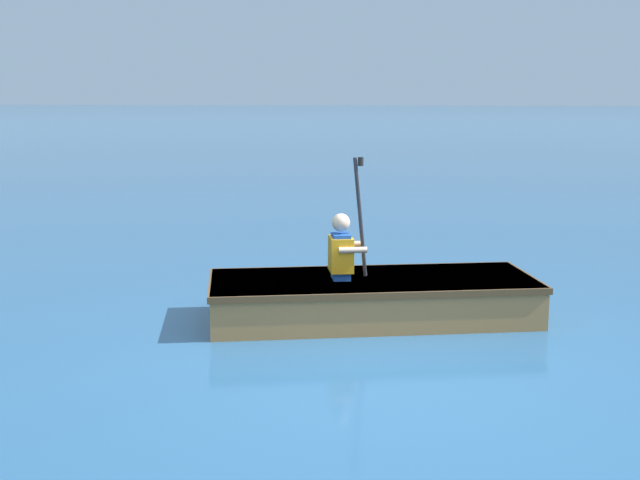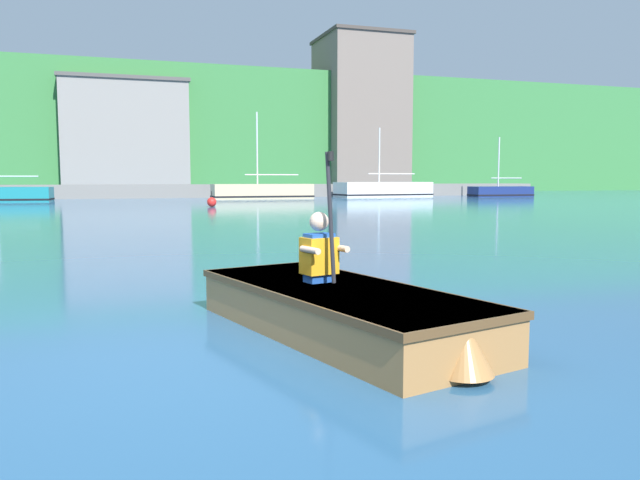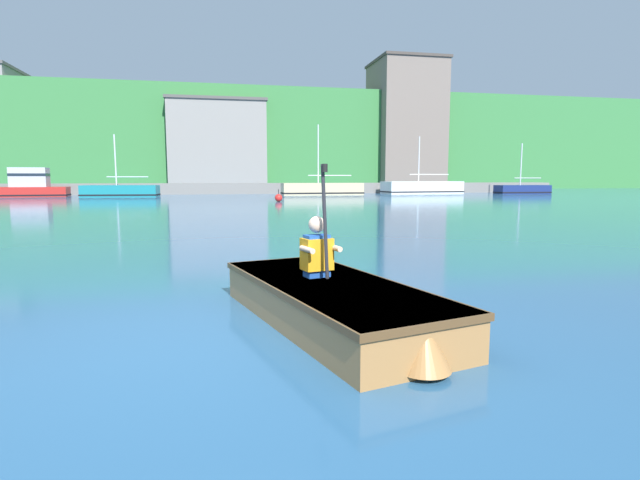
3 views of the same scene
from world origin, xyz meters
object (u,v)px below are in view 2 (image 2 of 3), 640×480
at_px(moored_boat_dock_east_inner, 501,192).
at_px(person_paddler, 320,251).
at_px(moored_boat_dock_center_far, 262,192).
at_px(moored_boat_dock_east_end, 383,190).
at_px(moored_boat_dock_west_inner, 1,195).
at_px(rowboat_foreground, 342,308).
at_px(channel_buoy, 212,202).

height_order(moored_boat_dock_east_inner, person_paddler, moored_boat_dock_east_inner).
relative_size(moored_boat_dock_center_far, moored_boat_dock_east_end, 0.93).
relative_size(moored_boat_dock_west_inner, moored_boat_dock_east_inner, 1.17).
height_order(moored_boat_dock_east_end, rowboat_foreground, moored_boat_dock_east_end).
relative_size(person_paddler, channel_buoy, 1.58).
xyz_separation_m(moored_boat_dock_center_far, channel_buoy, (-4.80, -10.47, -0.24)).
relative_size(moored_boat_dock_east_end, rowboat_foreground, 2.14).
bearing_deg(rowboat_foreground, moored_boat_dock_east_end, 65.59).
xyz_separation_m(person_paddler, channel_buoy, (2.55, 23.98, -0.46)).
xyz_separation_m(moored_boat_dock_east_inner, channel_buoy, (-22.23, -9.69, -0.13)).
bearing_deg(moored_boat_dock_center_far, moored_boat_dock_west_inner, -177.04).
bearing_deg(moored_boat_dock_east_end, moored_boat_dock_center_far, -171.57).
bearing_deg(moored_boat_dock_center_far, moored_boat_dock_east_inner, -2.56).
distance_m(moored_boat_dock_east_inner, moored_boat_dock_east_end, 8.57).
distance_m(moored_boat_dock_west_inner, channel_buoy, 14.17).
relative_size(moored_boat_dock_east_end, person_paddler, 6.16).
bearing_deg(moored_boat_dock_west_inner, moored_boat_dock_center_far, 2.96).
xyz_separation_m(moored_boat_dock_east_end, rowboat_foreground, (-16.39, -36.13, -0.27)).
distance_m(person_paddler, channel_buoy, 24.12).
distance_m(moored_boat_dock_west_inner, moored_boat_dock_center_far, 15.17).
distance_m(moored_boat_dock_center_far, moored_boat_dock_east_inner, 17.44).
bearing_deg(channel_buoy, moored_boat_dock_east_inner, 23.56).
xyz_separation_m(moored_boat_dock_center_far, person_paddler, (-7.35, -34.45, 0.22)).
distance_m(moored_boat_dock_west_inner, moored_boat_dock_east_end, 24.37).
xyz_separation_m(moored_boat_dock_center_far, rowboat_foreground, (-7.27, -34.78, -0.23)).
xyz_separation_m(moored_boat_dock_west_inner, rowboat_foreground, (7.88, -33.99, -0.17)).
bearing_deg(moored_boat_dock_east_end, person_paddler, -114.72).
relative_size(moored_boat_dock_center_far, channel_buoy, 9.02).
xyz_separation_m(moored_boat_dock_east_inner, person_paddler, (-24.77, -33.67, 0.32)).
distance_m(moored_boat_dock_east_inner, person_paddler, 41.80).
relative_size(moored_boat_dock_east_inner, rowboat_foreground, 1.41).
distance_m(moored_boat_dock_west_inner, rowboat_foreground, 34.90).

